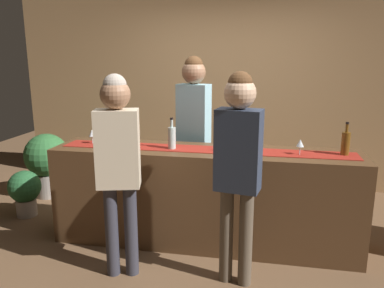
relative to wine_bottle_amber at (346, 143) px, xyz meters
The scene contains 14 objects.
ground_plane 1.65m from the wine_bottle_amber, behind, with size 10.00×10.00×0.00m, color brown.
back_wall 2.29m from the wine_bottle_amber, 124.12° to the left, with size 6.00×0.12×2.90m, color tan.
bar_counter 1.39m from the wine_bottle_amber, behind, with size 2.93×0.60×0.95m, color #543821.
counter_runner_cloth 1.27m from the wine_bottle_amber, behind, with size 2.78×0.28×0.01m, color maroon.
wine_bottle_amber is the anchor object (origin of this frame).
wine_bottle_clear 1.58m from the wine_bottle_amber, behind, with size 0.07×0.07×0.30m.
wine_glass_near_customer 1.07m from the wine_bottle_amber, behind, with size 0.07×0.07×0.14m.
wine_glass_mid_counter 0.40m from the wine_bottle_amber, behind, with size 0.07×0.07×0.14m.
wine_glass_far_end 2.41m from the wine_bottle_amber, behind, with size 0.07×0.07×0.14m.
bartender 1.58m from the wine_bottle_amber, 159.78° to the left, with size 0.38×0.27×1.82m.
customer_sipping 1.12m from the wine_bottle_amber, 143.40° to the right, with size 0.37×0.25×1.72m.
customer_browsing 1.99m from the wine_bottle_amber, 158.41° to the right, with size 0.38×0.28×1.69m.
potted_plant_tall 3.64m from the wine_bottle_amber, 166.24° to the left, with size 0.57×0.57×0.83m.
potted_plant_small 3.48m from the wine_bottle_amber, behind, with size 0.37×0.37×0.54m.
Camera 1 is at (0.56, -3.49, 1.84)m, focal length 35.93 mm.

